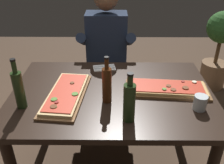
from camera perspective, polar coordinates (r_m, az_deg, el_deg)
dining_table at (r=1.78m, az=-0.01°, el=-4.85°), size 1.40×0.96×0.74m
pizza_rectangular_front at (r=1.77m, az=12.46°, el=-1.46°), size 0.60×0.28×0.05m
pizza_rectangular_left at (r=1.70m, az=-10.48°, el=-2.72°), size 0.29×0.58×0.05m
wine_bottle_dark at (r=1.57m, az=-1.19°, el=-0.52°), size 0.06×0.06×0.32m
oil_bottle_amber at (r=1.41m, az=3.99°, el=-4.51°), size 0.07×0.07×0.31m
vinegar_bottle_green at (r=1.62m, az=-20.63°, el=-1.44°), size 0.06×0.06×0.33m
tumbler_near_camera at (r=1.63m, az=19.58°, el=-4.48°), size 0.08×0.08×0.10m
napkin_cutlery_set at (r=2.05m, az=-1.77°, el=3.27°), size 0.20×0.14×0.01m
diner_chair at (r=2.60m, az=-1.14°, el=3.04°), size 0.44×0.44×0.87m
seated_diner at (r=2.39m, az=-1.27°, el=7.23°), size 0.53×0.41×1.33m
potted_plant_corner at (r=3.28m, az=23.31°, el=7.40°), size 0.37×0.37×0.97m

